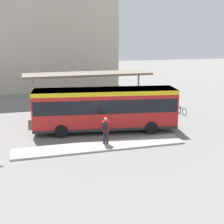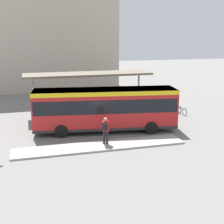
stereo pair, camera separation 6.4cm
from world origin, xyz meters
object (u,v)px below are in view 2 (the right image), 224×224
object	(u,v)px
potted_planter_far_side	(78,114)
bicycle_blue	(182,111)
city_bus	(105,107)
bicycle_red	(173,107)
potted_planter_near_shelter	(129,113)
pedestrian_waiting	(105,129)
bicycle_green	(178,109)

from	to	relation	value
potted_planter_far_side	bicycle_blue	bearing A→B (deg)	1.98
city_bus	bicycle_blue	world-z (taller)	city_bus
bicycle_red	potted_planter_near_shelter	world-z (taller)	potted_planter_near_shelter
city_bus	bicycle_blue	size ratio (longest dim) A/B	7.03
city_bus	pedestrian_waiting	world-z (taller)	city_bus
potted_planter_far_side	city_bus	bearing A→B (deg)	-58.84
bicycle_green	potted_planter_far_side	xyz separation A→B (m)	(-9.48, -1.12, 0.40)
pedestrian_waiting	potted_planter_far_side	world-z (taller)	pedestrian_waiting
city_bus	pedestrian_waiting	size ratio (longest dim) A/B	6.01
bicycle_green	city_bus	bearing A→B (deg)	120.08
pedestrian_waiting	potted_planter_near_shelter	size ratio (longest dim) A/B	1.51
bicycle_blue	bicycle_red	bearing A→B (deg)	176.47
potted_planter_far_side	bicycle_green	bearing A→B (deg)	6.77
pedestrian_waiting	bicycle_green	xyz separation A→B (m)	(8.67, 6.89, -0.81)
city_bus	potted_planter_near_shelter	distance (m)	3.80
city_bus	bicycle_blue	bearing A→B (deg)	28.90
city_bus	bicycle_red	world-z (taller)	city_bus
bicycle_blue	bicycle_red	world-z (taller)	bicycle_red
bicycle_green	potted_planter_near_shelter	world-z (taller)	potted_planter_near_shelter
city_bus	potted_planter_far_side	xyz separation A→B (m)	(-1.60, 2.65, -1.12)
pedestrian_waiting	potted_planter_near_shelter	bearing A→B (deg)	-7.61
city_bus	potted_planter_far_side	bearing A→B (deg)	129.42
bicycle_red	potted_planter_far_side	bearing A→B (deg)	-78.49
bicycle_green	potted_planter_far_side	bearing A→B (deg)	101.27
city_bus	bicycle_green	distance (m)	8.87
bicycle_green	bicycle_red	world-z (taller)	bicycle_red
pedestrian_waiting	bicycle_red	bearing A→B (deg)	-23.47
bicycle_red	potted_planter_near_shelter	xyz separation A→B (m)	(-5.10, -2.18, 0.23)
potted_planter_near_shelter	city_bus	bearing A→B (deg)	-138.36
potted_planter_near_shelter	bicycle_red	bearing A→B (deg)	23.17
pedestrian_waiting	bicycle_red	distance (m)	11.53
pedestrian_waiting	bicycle_red	world-z (taller)	pedestrian_waiting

